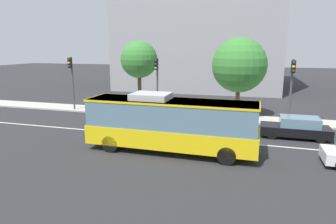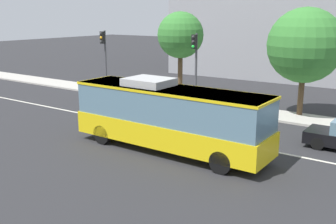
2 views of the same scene
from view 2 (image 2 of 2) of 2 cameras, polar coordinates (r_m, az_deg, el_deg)
The scene contains 8 objects.
ground_plane at distance 21.51m, azimuth 4.60°, elevation -3.62°, with size 160.00×160.00×0.00m, color #28282B.
sidewalk_kerb at distance 27.29m, azimuth 11.70°, elevation 0.07°, with size 80.00×2.67×0.14m, color #B2ADA3.
lane_centre_line at distance 21.51m, azimuth 4.60°, elevation -3.61°, with size 76.00×0.16×0.01m, color silver.
transit_bus at distance 18.85m, azimuth 0.11°, elevation -0.38°, with size 10.02×2.59×3.46m.
traffic_light_mid_block at distance 27.55m, azimuth 3.93°, elevation 7.84°, with size 0.32×0.62×5.20m.
traffic_light_far_corner at distance 32.80m, azimuth -9.21°, elevation 8.67°, with size 0.33×0.62×5.20m.
street_tree_kerbside_left at distance 30.07m, azimuth 1.81°, elevation 10.98°, with size 3.46×3.46×6.69m.
street_tree_kerbside_centre at distance 26.37m, azimuth 19.15°, elevation 9.05°, with size 4.70×4.70×6.93m.
Camera 2 is at (10.22, -17.78, 6.48)m, focal length 42.23 mm.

